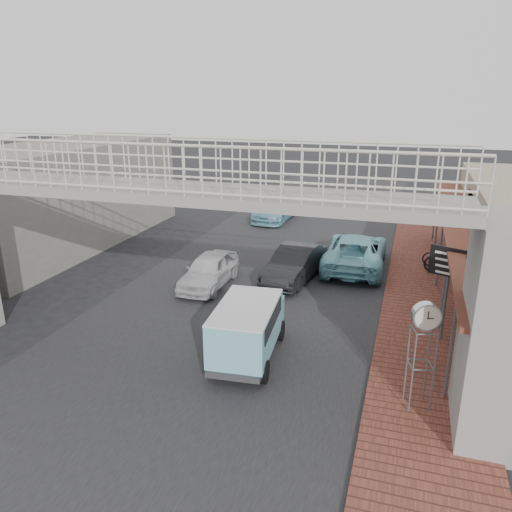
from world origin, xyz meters
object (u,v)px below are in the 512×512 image
Objects in this scene: angkot_van at (248,324)px; street_clock at (425,321)px; arrow_sign at (476,269)px; dark_sedan at (295,264)px; angkot_curb at (356,251)px; angkot_far at (276,209)px; motorcycle_far at (447,259)px; white_hatchback at (209,270)px; motorcycle_near at (445,257)px.

angkot_van is 1.35× the size of street_clock.
street_clock is at bearing -88.84° from arrow_sign.
dark_sedan is at bearing 105.49° from street_clock.
angkot_far is (-5.67, 7.39, -0.08)m from angkot_curb.
angkot_van is at bearing -73.89° from angkot_far.
motorcycle_far is at bearing -177.58° from angkot_curb.
motorcycle_far is (9.13, 4.21, 0.02)m from white_hatchback.
angkot_curb is 7.86m from arrow_sign.
street_clock is (8.02, -6.11, 1.72)m from white_hatchback.
arrow_sign is at bearing 52.13° from street_clock.
angkot_curb is 1.98× the size of street_clock.
white_hatchback is 0.83× the size of angkot_far.
angkot_far is (-3.46, 9.69, -0.02)m from dark_sedan.
angkot_van reaches higher than motorcycle_far.
white_hatchback is at bearing 125.93° from street_clock.
motorcycle_near is at bearing 35.53° from dark_sedan.
angkot_curb is 2.84× the size of motorcycle_near.
white_hatchback is 1.04× the size of angkot_van.
motorcycle_far is at bearing 24.48° from white_hatchback.
angkot_curb is at bearing 53.97° from dark_sedan.
angkot_van reaches higher than angkot_far.
arrow_sign is (4.07, -6.47, 1.82)m from angkot_curb.
angkot_curb is 1.77× the size of arrow_sign.
motorcycle_near is at bearing -11.10° from motorcycle_far.
street_clock reaches higher than motorcycle_far.
white_hatchback is 10.28m from motorcycle_near.
white_hatchback is 1.24× the size of arrow_sign.
dark_sedan is 1.14× the size of angkot_van.
angkot_far is at bearing 147.39° from arrow_sign.
angkot_curb is at bearing 88.20° from street_clock.
white_hatchback is 0.91× the size of dark_sedan.
dark_sedan is 1.53× the size of street_clock.
angkot_far is 1.25× the size of angkot_van.
motorcycle_far reaches higher than motorcycle_near.
motorcycle_far is (3.80, 0.26, -0.08)m from angkot_curb.
white_hatchback is at bearing 35.09° from angkot_curb.
white_hatchback is at bearing 118.60° from angkot_van.
angkot_far is 11.50m from motorcycle_near.
white_hatchback is 0.70× the size of angkot_curb.
arrow_sign is at bearing 168.97° from motorcycle_far.
motorcycle_near is 0.62× the size of arrow_sign.
dark_sedan is 6.53m from motorcycle_far.
arrow_sign is (9.75, -13.87, 1.91)m from angkot_far.
dark_sedan reaches higher than motorcycle_near.
dark_sedan is at bearing 168.67° from arrow_sign.
angkot_far is 1.69× the size of street_clock.
angkot_far is at bearing 91.45° from white_hatchback.
motorcycle_far is 10.52m from street_clock.
angkot_far is at bearing -53.96° from angkot_curb.
arrow_sign is at bearing -173.35° from motorcycle_near.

